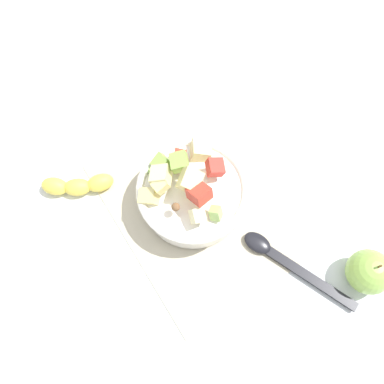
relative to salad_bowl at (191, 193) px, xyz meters
name	(u,v)px	position (x,y,z in m)	size (l,w,h in m)	color
ground_plane	(197,208)	(-0.02, 0.00, -0.05)	(2.40, 2.40, 0.00)	silver
placemat	(197,207)	(-0.02, 0.00, -0.05)	(0.41, 0.31, 0.01)	#BCB299
salad_bowl	(191,193)	(0.00, 0.00, 0.00)	(0.22, 0.22, 0.13)	white
serving_spoon	(281,259)	(-0.19, -0.08, -0.04)	(0.23, 0.12, 0.01)	black
whole_apple	(369,272)	(-0.30, -0.19, -0.01)	(0.08, 0.08, 0.09)	#8CB74C
banana_whole	(78,185)	(0.15, 0.18, -0.03)	(0.10, 0.14, 0.04)	yellow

